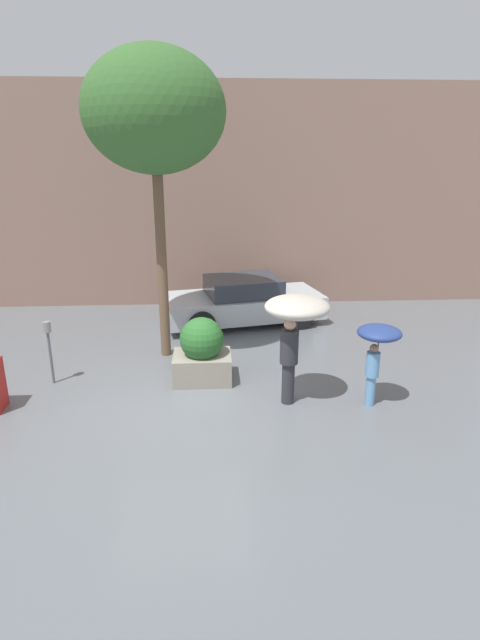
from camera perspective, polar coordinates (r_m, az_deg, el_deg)
ground_plane at (r=8.73m, az=-6.89°, el=-10.02°), size 40.00×40.00×0.00m
building_facade at (r=14.23m, az=-5.85°, el=13.70°), size 18.00×0.30×6.00m
planter_box at (r=9.50m, az=-4.37°, el=-3.68°), size 1.10×0.83×1.26m
person_adult at (r=8.38m, az=6.37°, el=0.33°), size 1.10×1.10×1.90m
person_child at (r=8.68m, az=15.46°, el=-2.45°), size 0.74×0.74×1.43m
parked_car_near at (r=12.78m, az=0.32°, el=2.14°), size 4.25×2.54×1.20m
street_tree at (r=10.23m, az=-9.77°, el=22.30°), size 2.71×2.71×6.06m
parking_meter at (r=9.89m, az=-21.05°, el=-2.08°), size 0.14×0.14×1.23m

